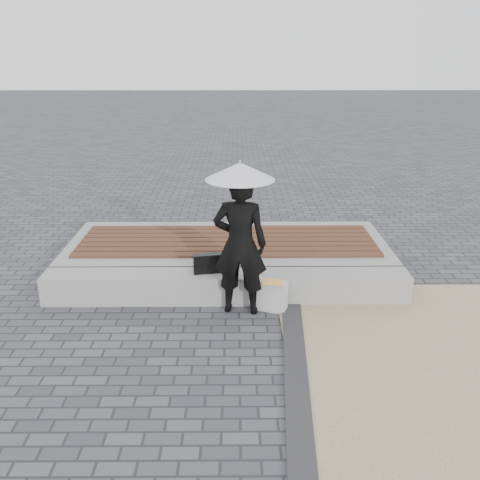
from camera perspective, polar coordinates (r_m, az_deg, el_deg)
name	(u,v)px	position (r m, az deg, el deg)	size (l,w,h in m)	color
ground	(224,366)	(5.81, -1.80, -13.74)	(80.00, 80.00, 0.00)	#4C4C51
edging_band	(297,392)	(5.43, 6.35, -16.45)	(0.25, 5.20, 0.04)	#302F32
seating_ledge	(226,286)	(7.10, -1.53, -5.12)	(5.00, 0.45, 0.40)	#9F9E99
timber_platform	(228,253)	(8.20, -1.38, -1.50)	(5.00, 2.00, 0.40)	gray
timber_decking	(228,241)	(8.12, -1.39, -0.06)	(4.60, 1.40, 0.04)	brown
woman	(240,244)	(6.51, 0.00, -0.50)	(0.69, 0.45, 1.88)	black
parasol	(240,171)	(6.23, 0.00, 7.65)	(0.85, 0.85, 1.09)	#B6B5BB
handbag	(207,263)	(7.00, -3.66, -2.58)	(0.38, 0.13, 0.27)	black
canvas_tote	(272,295)	(6.83, 3.54, -6.16)	(0.40, 0.17, 0.42)	beige
magazine	(272,282)	(6.69, 3.61, -4.69)	(0.26, 0.19, 0.01)	#FF5738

